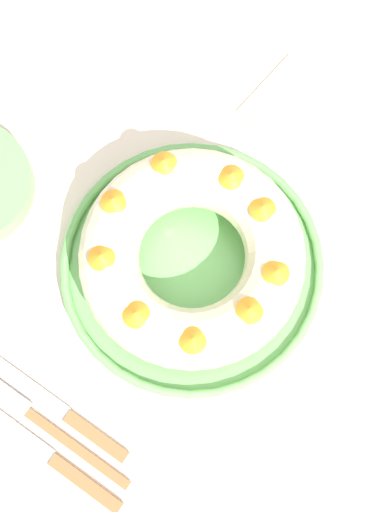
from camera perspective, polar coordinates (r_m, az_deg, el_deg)
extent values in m
plane|color=#4C4742|center=(1.67, 0.97, -8.20)|extent=(8.00, 8.00, 0.00)
cube|color=beige|center=(0.96, 1.66, -2.75)|extent=(1.53, 1.10, 0.03)
cylinder|color=#6BB760|center=(0.95, 0.00, -0.91)|extent=(0.34, 0.34, 0.01)
torus|color=#6BB760|center=(0.94, 0.00, -0.72)|extent=(0.35, 0.35, 0.01)
torus|color=beige|center=(0.89, 0.00, 0.00)|extent=(0.29, 0.29, 0.08)
cone|color=orange|center=(0.88, 3.18, 6.46)|extent=(0.04, 0.04, 0.01)
cone|color=orange|center=(0.89, -2.25, 7.55)|extent=(0.04, 0.04, 0.01)
cone|color=orange|center=(0.88, -6.34, 4.41)|extent=(0.05, 0.05, 0.01)
cone|color=orange|center=(0.86, -7.30, -0.04)|extent=(0.04, 0.04, 0.01)
cone|color=orange|center=(0.84, -4.53, -4.62)|extent=(0.05, 0.05, 0.01)
cone|color=orange|center=(0.83, 0.05, -6.68)|extent=(0.05, 0.05, 0.01)
cone|color=orange|center=(0.84, 4.65, -4.28)|extent=(0.05, 0.05, 0.01)
cone|color=orange|center=(0.85, 6.76, -1.26)|extent=(0.05, 0.05, 0.01)
cone|color=orange|center=(0.87, 5.70, 3.90)|extent=(0.05, 0.05, 0.01)
cube|color=#936038|center=(0.93, -9.18, -14.96)|extent=(0.01, 0.16, 0.01)
cube|color=silver|center=(0.95, -14.51, -10.93)|extent=(0.02, 0.06, 0.01)
cube|color=#936038|center=(0.93, -8.52, -17.56)|extent=(0.02, 0.11, 0.01)
cube|color=silver|center=(0.95, -14.28, -13.21)|extent=(0.02, 0.13, 0.00)
cube|color=#936038|center=(0.93, -7.69, -14.12)|extent=(0.02, 0.09, 0.01)
cube|color=silver|center=(0.95, -12.74, -10.37)|extent=(0.02, 0.11, 0.00)
cube|color=beige|center=(1.05, 7.53, 12.28)|extent=(0.13, 0.10, 0.00)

